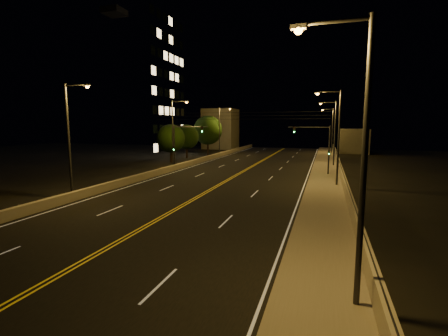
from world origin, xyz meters
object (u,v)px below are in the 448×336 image
(streetlight_1, at_px, (336,132))
(streetlight_4, at_px, (71,134))
(streetlight_2, at_px, (333,130))
(building_tower, at_px, (117,86))
(streetlight_5, at_px, (174,130))
(tree_2, at_px, (208,130))
(traffic_signal_left, at_px, (181,142))
(streetlight_3, at_px, (331,128))
(traffic_signal_right, at_px, (321,144))
(streetlight_0, at_px, (356,149))
(tree_1, at_px, (187,137))
(tree_0, at_px, (171,138))
(streetlight_6, at_px, (221,128))

(streetlight_1, distance_m, streetlight_4, 24.60)
(streetlight_2, height_order, building_tower, building_tower)
(streetlight_5, height_order, tree_2, streetlight_5)
(traffic_signal_left, height_order, building_tower, building_tower)
(streetlight_3, height_order, traffic_signal_right, streetlight_3)
(streetlight_1, relative_size, building_tower, 0.33)
(streetlight_5, bearing_deg, streetlight_2, 22.81)
(building_tower, bearing_deg, streetlight_5, -39.38)
(streetlight_2, bearing_deg, traffic_signal_right, -99.20)
(streetlight_0, height_order, streetlight_4, same)
(streetlight_3, relative_size, building_tower, 0.33)
(streetlight_2, height_order, tree_2, streetlight_2)
(streetlight_5, bearing_deg, building_tower, 140.62)
(streetlight_3, height_order, tree_1, streetlight_3)
(streetlight_4, xyz_separation_m, building_tower, (-21.66, 37.37, 8.70))
(streetlight_5, xyz_separation_m, tree_2, (-3.10, 22.00, -0.42))
(tree_0, xyz_separation_m, tree_1, (-0.58, 7.70, -0.03))
(traffic_signal_left, relative_size, building_tower, 0.21)
(streetlight_3, distance_m, streetlight_6, 23.85)
(streetlight_3, distance_m, tree_1, 31.12)
(building_tower, height_order, tree_2, building_tower)
(streetlight_3, xyz_separation_m, tree_0, (-25.70, -24.30, -1.55))
(streetlight_5, relative_size, tree_2, 1.19)
(tree_0, distance_m, tree_2, 14.83)
(streetlight_6, height_order, building_tower, building_tower)
(streetlight_5, height_order, streetlight_6, same)
(traffic_signal_right, bearing_deg, tree_1, 148.22)
(traffic_signal_right, distance_m, tree_0, 25.35)
(streetlight_6, relative_size, tree_1, 1.53)
(streetlight_2, relative_size, tree_2, 1.19)
(streetlight_5, xyz_separation_m, traffic_signal_right, (19.95, -0.38, -1.65))
(building_tower, distance_m, tree_0, 22.81)
(streetlight_3, height_order, streetlight_5, same)
(streetlight_1, height_order, streetlight_6, same)
(streetlight_4, height_order, tree_1, streetlight_4)
(streetlight_4, distance_m, tree_1, 34.90)
(streetlight_4, bearing_deg, traffic_signal_left, 86.65)
(streetlight_5, relative_size, building_tower, 0.33)
(streetlight_6, height_order, tree_2, streetlight_6)
(streetlight_0, bearing_deg, tree_0, 124.15)
(traffic_signal_left, distance_m, tree_1, 16.44)
(traffic_signal_left, bearing_deg, tree_2, 100.70)
(traffic_signal_left, relative_size, tree_0, 0.97)
(streetlight_1, xyz_separation_m, streetlight_2, (0.00, 16.61, 0.00))
(streetlight_3, bearing_deg, streetlight_4, -112.78)
(streetlight_0, xyz_separation_m, streetlight_1, (0.00, 23.06, 0.00))
(traffic_signal_right, height_order, tree_1, tree_1)
(streetlight_1, bearing_deg, traffic_signal_right, 101.95)
(streetlight_0, xyz_separation_m, streetlight_2, (0.00, 39.67, 0.00))
(streetlight_3, xyz_separation_m, streetlight_5, (-21.47, -31.55, 0.00))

